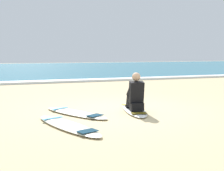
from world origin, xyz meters
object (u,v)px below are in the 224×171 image
object	(u,v)px
surfboard_main	(134,110)
surfboard_spare_near	(68,125)
surfboard_spare_far	(76,113)
surfer_seated	(136,96)

from	to	relation	value
surfboard_main	surfboard_spare_near	size ratio (longest dim) A/B	0.89
surfboard_main	surfboard_spare_near	xyz separation A→B (m)	(-1.99, -1.07, -0.00)
surfboard_main	surfboard_spare_far	world-z (taller)	same
surfboard_main	surfboard_spare_near	distance (m)	2.26
surfboard_main	surfboard_spare_far	bearing A→B (deg)	175.80
surfboard_spare_near	surfer_seated	bearing A→B (deg)	23.85
surfboard_spare_near	surfboard_spare_far	distance (m)	1.27
surfer_seated	surfboard_spare_far	bearing A→B (deg)	167.23
surfboard_spare_near	surfboard_spare_far	size ratio (longest dim) A/B	1.10
surfboard_main	surfboard_spare_near	world-z (taller)	same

